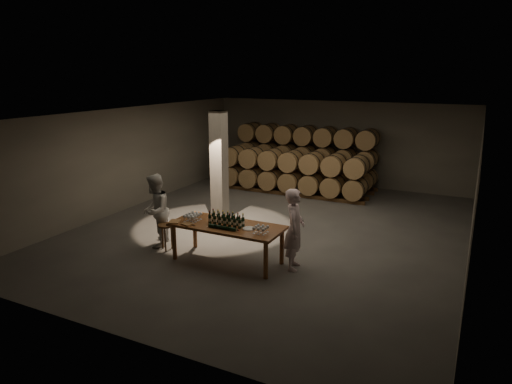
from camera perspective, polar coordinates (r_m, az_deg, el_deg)
The scene contains 15 objects.
room at distance 13.37m, azimuth -4.63°, elevation 3.25°, with size 12.00×12.00×12.00m.
tasting_table at distance 10.46m, azimuth -3.63°, elevation -4.63°, with size 2.60×1.10×0.90m.
barrel_stack_back at distance 17.54m, azimuth 6.22°, elevation 4.64°, with size 5.48×0.95×2.31m.
barrel_stack_front at distance 16.33m, azimuth 4.47°, elevation 2.60°, with size 5.48×0.95×1.57m.
bottle_cluster at distance 10.37m, azimuth -3.74°, elevation -3.55°, with size 0.86×0.23×0.31m.
lying_bottles at distance 10.12m, azimuth -4.21°, elevation -4.45°, with size 0.77×0.08×0.08m.
glass_cluster_left at distance 10.73m, azimuth -7.92°, elevation -2.91°, with size 0.31×0.42×0.18m.
glass_cluster_right at distance 9.85m, azimuth 0.59°, elevation -4.51°, with size 0.30×0.30×0.15m.
plate at distance 10.12m, azimuth -0.88°, elevation -4.59°, with size 0.29×0.29×0.02m, color white.
notebook_near at distance 10.51m, azimuth -8.61°, elevation -3.98°, with size 0.24×0.19×0.03m, color #9A6738.
notebook_corner at distance 10.74m, azimuth -10.12°, elevation -3.65°, with size 0.24×0.30×0.03m, color #9A6738.
pen at distance 10.44m, azimuth -7.95°, elevation -4.14°, with size 0.01×0.01×0.15m, color black.
stool at distance 11.42m, azimuth -11.19°, elevation -4.56°, with size 0.39×0.39×0.66m.
person_man at distance 10.09m, azimuth 4.84°, elevation -4.65°, with size 0.67×0.44×1.84m, color silver.
person_woman at distance 11.63m, azimuth -12.47°, elevation -2.28°, with size 0.90×0.70×1.85m, color silver.
Camera 1 is at (4.96, -11.02, 4.27)m, focal length 32.00 mm.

